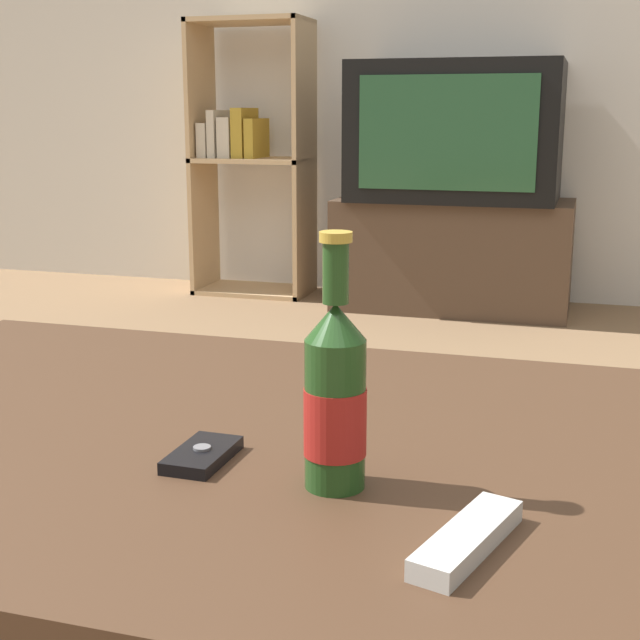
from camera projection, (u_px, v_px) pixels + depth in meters
name	position (u px, v px, depth m)	size (l,w,h in m)	color
coffee_table	(260.00, 475.00, 1.07)	(1.33, 0.84, 0.44)	#422B1C
tv_stand	(452.00, 255.00, 3.70)	(0.96, 0.44, 0.46)	#4C3828
television	(457.00, 132.00, 3.58)	(0.82, 0.53, 0.55)	black
bookshelf	(247.00, 153.00, 3.95)	(0.51, 0.30, 1.20)	tan
beer_bottle	(335.00, 397.00, 0.89)	(0.06, 0.06, 0.26)	#1E4219
cell_phone	(202.00, 455.00, 0.98)	(0.06, 0.10, 0.02)	black
remote_control	(468.00, 539.00, 0.78)	(0.08, 0.16, 0.02)	beige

